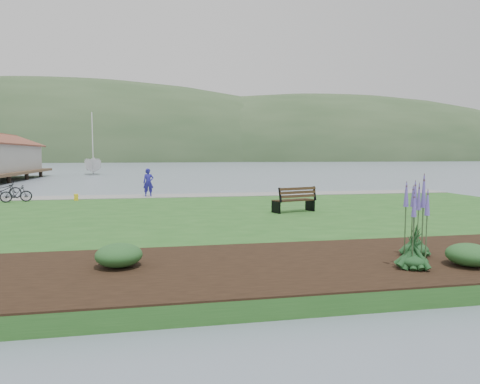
# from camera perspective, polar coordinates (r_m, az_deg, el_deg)

# --- Properties ---
(ground) EXTENTS (600.00, 600.00, 0.00)m
(ground) POSITION_cam_1_polar(r_m,az_deg,el_deg) (19.25, -5.95, -3.63)
(ground) COLOR slate
(ground) RESTS_ON ground
(lawn) EXTENTS (34.00, 20.00, 0.40)m
(lawn) POSITION_cam_1_polar(r_m,az_deg,el_deg) (17.25, -5.39, -3.96)
(lawn) COLOR #24571E
(lawn) RESTS_ON ground
(shoreline_path) EXTENTS (34.00, 2.20, 0.03)m
(shoreline_path) POSITION_cam_1_polar(r_m,az_deg,el_deg) (26.03, -7.27, -0.46)
(shoreline_path) COLOR gray
(shoreline_path) RESTS_ON lawn
(garden_bed) EXTENTS (24.00, 4.40, 0.04)m
(garden_bed) POSITION_cam_1_polar(r_m,az_deg,el_deg) (10.55, 15.59, -8.70)
(garden_bed) COLOR black
(garden_bed) RESTS_ON lawn
(far_hillside) EXTENTS (580.00, 80.00, 38.00)m
(far_hillside) POSITION_cam_1_polar(r_m,az_deg,el_deg) (190.21, -4.36, 4.15)
(far_hillside) COLOR #2F4A29
(far_hillside) RESTS_ON ground
(park_bench) EXTENTS (1.97, 1.22, 1.14)m
(park_bench) POSITION_cam_1_polar(r_m,az_deg,el_deg) (18.58, 7.34, -0.95)
(park_bench) COLOR black
(park_bench) RESTS_ON lawn
(person) EXTENTS (0.76, 0.56, 1.96)m
(person) POSITION_cam_1_polar(r_m,az_deg,el_deg) (25.68, -12.13, 1.55)
(person) COLOR navy
(person) RESTS_ON lawn
(bicycle_a) EXTENTS (0.74, 1.94, 1.00)m
(bicycle_a) POSITION_cam_1_polar(r_m,az_deg,el_deg) (27.62, -29.03, 0.27)
(bicycle_a) COLOR black
(bicycle_a) RESTS_ON lawn
(bicycle_b) EXTENTS (0.96, 1.58, 0.92)m
(bicycle_b) POSITION_cam_1_polar(r_m,az_deg,el_deg) (25.18, -27.69, -0.17)
(bicycle_b) COLOR black
(bicycle_b) RESTS_ON lawn
(sailboat) EXTENTS (11.97, 12.14, 28.27)m
(sailboat) POSITION_cam_1_polar(r_m,az_deg,el_deg) (65.40, -18.94, 2.23)
(sailboat) COLOR silver
(sailboat) RESTS_ON ground
(pannier) EXTENTS (0.27, 0.36, 0.34)m
(pannier) POSITION_cam_1_polar(r_m,az_deg,el_deg) (24.87, -21.02, -0.65)
(pannier) COLOR yellow
(pannier) RESTS_ON lawn
(echium_0) EXTENTS (0.62, 0.62, 2.18)m
(echium_0) POSITION_cam_1_polar(r_m,az_deg,el_deg) (9.92, 22.23, -4.13)
(echium_0) COLOR #153A1B
(echium_0) RESTS_ON garden_bed
(echium_1) EXTENTS (0.62, 0.62, 2.11)m
(echium_1) POSITION_cam_1_polar(r_m,az_deg,el_deg) (11.19, 22.46, -3.85)
(echium_1) COLOR #153A1B
(echium_1) RESTS_ON garden_bed
(shrub_0) EXTENTS (1.02, 1.02, 0.51)m
(shrub_0) POSITION_cam_1_polar(r_m,az_deg,el_deg) (9.80, -15.85, -8.11)
(shrub_0) COLOR #1E4C21
(shrub_0) RESTS_ON garden_bed
(shrub_1) EXTENTS (0.98, 0.98, 0.49)m
(shrub_1) POSITION_cam_1_polar(r_m,az_deg,el_deg) (10.78, 28.25, -7.38)
(shrub_1) COLOR #1E4C21
(shrub_1) RESTS_ON garden_bed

